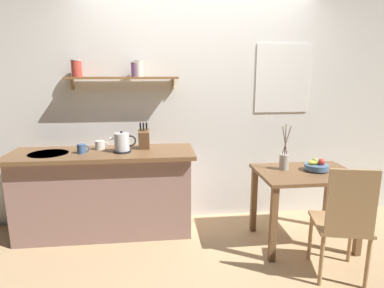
{
  "coord_description": "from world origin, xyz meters",
  "views": [
    {
      "loc": [
        -0.46,
        -2.91,
        1.65
      ],
      "look_at": [
        -0.1,
        0.25,
        0.95
      ],
      "focal_mm": 30.11,
      "sensor_mm": 36.0,
      "label": 1
    }
  ],
  "objects_px": {
    "dining_table": "(305,184)",
    "electric_kettle": "(122,143)",
    "twig_vase": "(284,161)",
    "fruit_bowl": "(316,166)",
    "knife_block": "(144,139)",
    "coffee_mug_spare": "(100,145)",
    "coffee_mug_by_sink": "(82,149)",
    "dining_chair_near": "(344,219)"
  },
  "relations": [
    {
      "from": "knife_block",
      "to": "coffee_mug_by_sink",
      "type": "height_order",
      "value": "knife_block"
    },
    {
      "from": "dining_table",
      "to": "coffee_mug_spare",
      "type": "bearing_deg",
      "value": 165.49
    },
    {
      "from": "twig_vase",
      "to": "knife_block",
      "type": "bearing_deg",
      "value": 163.39
    },
    {
      "from": "dining_table",
      "to": "fruit_bowl",
      "type": "xyz_separation_m",
      "value": [
        0.11,
        0.02,
        0.18
      ]
    },
    {
      "from": "coffee_mug_by_sink",
      "to": "dining_chair_near",
      "type": "bearing_deg",
      "value": -24.03
    },
    {
      "from": "dining_chair_near",
      "to": "coffee_mug_spare",
      "type": "height_order",
      "value": "coffee_mug_spare"
    },
    {
      "from": "dining_chair_near",
      "to": "knife_block",
      "type": "bearing_deg",
      "value": 145.13
    },
    {
      "from": "twig_vase",
      "to": "knife_block",
      "type": "height_order",
      "value": "twig_vase"
    },
    {
      "from": "knife_block",
      "to": "dining_table",
      "type": "bearing_deg",
      "value": -17.82
    },
    {
      "from": "dining_chair_near",
      "to": "knife_block",
      "type": "distance_m",
      "value": 1.98
    },
    {
      "from": "electric_kettle",
      "to": "coffee_mug_by_sink",
      "type": "xyz_separation_m",
      "value": [
        -0.39,
        -0.0,
        -0.05
      ]
    },
    {
      "from": "dining_table",
      "to": "fruit_bowl",
      "type": "relative_size",
      "value": 4.07
    },
    {
      "from": "dining_table",
      "to": "twig_vase",
      "type": "height_order",
      "value": "twig_vase"
    },
    {
      "from": "twig_vase",
      "to": "knife_block",
      "type": "xyz_separation_m",
      "value": [
        -1.35,
        0.4,
        0.17
      ]
    },
    {
      "from": "knife_block",
      "to": "coffee_mug_by_sink",
      "type": "relative_size",
      "value": 2.31
    },
    {
      "from": "electric_kettle",
      "to": "coffee_mug_by_sink",
      "type": "relative_size",
      "value": 2.08
    },
    {
      "from": "fruit_bowl",
      "to": "electric_kettle",
      "type": "distance_m",
      "value": 1.9
    },
    {
      "from": "coffee_mug_spare",
      "to": "knife_block",
      "type": "bearing_deg",
      "value": -2.56
    },
    {
      "from": "dining_table",
      "to": "fruit_bowl",
      "type": "distance_m",
      "value": 0.21
    },
    {
      "from": "coffee_mug_by_sink",
      "to": "dining_table",
      "type": "bearing_deg",
      "value": -9.72
    },
    {
      "from": "dining_table",
      "to": "coffee_mug_spare",
      "type": "height_order",
      "value": "coffee_mug_spare"
    },
    {
      "from": "dining_chair_near",
      "to": "dining_table",
      "type": "bearing_deg",
      "value": 93.77
    },
    {
      "from": "twig_vase",
      "to": "electric_kettle",
      "type": "relative_size",
      "value": 1.77
    },
    {
      "from": "dining_chair_near",
      "to": "knife_block",
      "type": "height_order",
      "value": "knife_block"
    },
    {
      "from": "electric_kettle",
      "to": "coffee_mug_by_sink",
      "type": "bearing_deg",
      "value": -179.76
    },
    {
      "from": "dining_table",
      "to": "coffee_mug_spare",
      "type": "xyz_separation_m",
      "value": [
        -1.99,
        0.51,
        0.32
      ]
    },
    {
      "from": "dining_chair_near",
      "to": "coffee_mug_spare",
      "type": "bearing_deg",
      "value": 151.09
    },
    {
      "from": "dining_table",
      "to": "twig_vase",
      "type": "relative_size",
      "value": 2.06
    },
    {
      "from": "dining_table",
      "to": "coffee_mug_by_sink",
      "type": "xyz_separation_m",
      "value": [
        -2.14,
        0.37,
        0.32
      ]
    },
    {
      "from": "knife_block",
      "to": "coffee_mug_spare",
      "type": "xyz_separation_m",
      "value": [
        -0.45,
        0.02,
        -0.06
      ]
    },
    {
      "from": "fruit_bowl",
      "to": "twig_vase",
      "type": "bearing_deg",
      "value": 166.11
    },
    {
      "from": "dining_table",
      "to": "electric_kettle",
      "type": "height_order",
      "value": "electric_kettle"
    },
    {
      "from": "dining_table",
      "to": "dining_chair_near",
      "type": "distance_m",
      "value": 0.61
    },
    {
      "from": "fruit_bowl",
      "to": "coffee_mug_spare",
      "type": "relative_size",
      "value": 1.67
    },
    {
      "from": "electric_kettle",
      "to": "knife_block",
      "type": "distance_m",
      "value": 0.25
    },
    {
      "from": "knife_block",
      "to": "twig_vase",
      "type": "bearing_deg",
      "value": -16.61
    },
    {
      "from": "dining_table",
      "to": "electric_kettle",
      "type": "xyz_separation_m",
      "value": [
        -1.75,
        0.37,
        0.37
      ]
    },
    {
      "from": "electric_kettle",
      "to": "knife_block",
      "type": "bearing_deg",
      "value": 31.05
    },
    {
      "from": "dining_chair_near",
      "to": "knife_block",
      "type": "relative_size",
      "value": 3.47
    },
    {
      "from": "dining_table",
      "to": "electric_kettle",
      "type": "bearing_deg",
      "value": 168.11
    },
    {
      "from": "coffee_mug_spare",
      "to": "dining_chair_near",
      "type": "bearing_deg",
      "value": -28.91
    },
    {
      "from": "coffee_mug_by_sink",
      "to": "fruit_bowl",
      "type": "bearing_deg",
      "value": -8.81
    }
  ]
}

